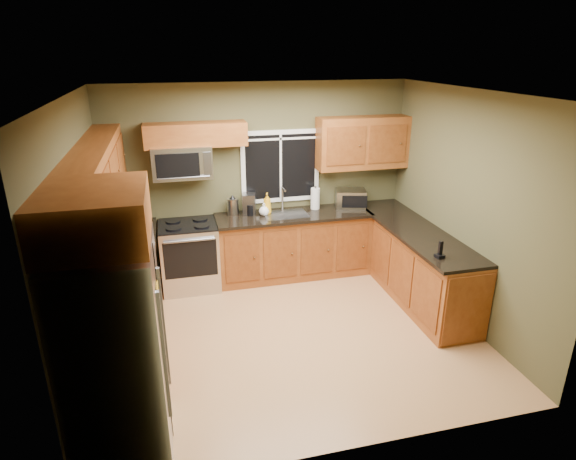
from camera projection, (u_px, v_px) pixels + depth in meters
name	position (u px, v px, depth m)	size (l,w,h in m)	color
floor	(291.00, 333.00, 5.61)	(4.20, 4.20, 0.00)	tan
ceiling	(292.00, 93.00, 4.65)	(4.20, 4.20, 0.00)	white
back_wall	(260.00, 181.00, 6.76)	(4.20, 4.20, 0.00)	#4A472A
front_wall	(353.00, 307.00, 3.50)	(4.20, 4.20, 0.00)	#4A472A
left_wall	(81.00, 242.00, 4.65)	(3.60, 3.60, 0.00)	#4A472A
right_wall	(466.00, 209.00, 5.60)	(3.60, 3.60, 0.00)	#4A472A
window	(281.00, 166.00, 6.74)	(1.12, 0.03, 1.02)	white
base_cabinets_left	(128.00, 298.00, 5.47)	(0.60, 2.65, 0.90)	brown
countertop_left	(125.00, 260.00, 5.31)	(0.65, 2.65, 0.04)	black
base_cabinets_back	(293.00, 246.00, 6.90)	(2.17, 0.60, 0.90)	brown
countertop_back	(294.00, 215.00, 6.71)	(2.17, 0.65, 0.04)	black
base_cabinets_peninsula	(413.00, 263.00, 6.35)	(0.60, 2.52, 0.90)	brown
countertop_peninsula	(414.00, 230.00, 6.18)	(0.65, 2.50, 0.04)	black
upper_cabinets_left	(98.00, 178.00, 4.94)	(0.33, 2.65, 0.72)	brown
upper_cabinets_back_left	(196.00, 134.00, 6.16)	(1.30, 0.33, 0.30)	brown
upper_cabinets_back_right	(362.00, 143.00, 6.76)	(1.30, 0.33, 0.72)	brown
upper_cabinet_over_fridge	(94.00, 216.00, 3.31)	(0.72, 0.90, 0.38)	brown
refrigerator	(115.00, 354.00, 3.71)	(0.74, 0.90, 1.80)	#B7B7BC
range	(190.00, 255.00, 6.54)	(0.76, 0.69, 0.94)	#B7B7BC
microwave	(182.00, 162.00, 6.21)	(0.76, 0.41, 0.42)	#B7B7BC
sink	(286.00, 213.00, 6.69)	(0.60, 0.42, 0.36)	slate
toaster_oven	(351.00, 199.00, 6.94)	(0.48, 0.42, 0.26)	#B7B7BC
coffee_maker	(249.00, 205.00, 6.67)	(0.22, 0.26, 0.29)	slate
kettle	(233.00, 206.00, 6.63)	(0.19, 0.19, 0.28)	#B7B7BC
paper_towel_roll	(315.00, 198.00, 6.87)	(0.13, 0.13, 0.33)	white
soap_bottle_a	(267.00, 203.00, 6.66)	(0.11, 0.12, 0.30)	gold
soap_bottle_c	(264.00, 209.00, 6.62)	(0.14, 0.14, 0.17)	white
cordless_phone	(440.00, 253.00, 5.29)	(0.10, 0.10, 0.20)	black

